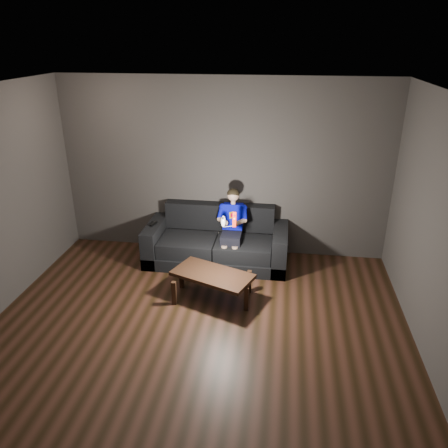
# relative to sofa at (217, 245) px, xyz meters

# --- Properties ---
(floor) EXTENTS (5.00, 5.00, 0.00)m
(floor) POSITION_rel_sofa_xyz_m (0.04, -2.07, -0.27)
(floor) COLOR black
(floor) RESTS_ON ground
(back_wall) EXTENTS (5.00, 0.04, 2.70)m
(back_wall) POSITION_rel_sofa_xyz_m (0.04, 0.43, 1.08)
(back_wall) COLOR #3E3A35
(back_wall) RESTS_ON ground
(ceiling) EXTENTS (5.00, 5.00, 0.02)m
(ceiling) POSITION_rel_sofa_xyz_m (0.04, -2.07, 2.43)
(ceiling) COLOR silver
(ceiling) RESTS_ON back_wall
(sofa) EXTENTS (2.12, 0.91, 0.82)m
(sofa) POSITION_rel_sofa_xyz_m (0.00, 0.00, 0.00)
(sofa) COLOR black
(sofa) RESTS_ON floor
(child) EXTENTS (0.43, 0.53, 1.07)m
(child) POSITION_rel_sofa_xyz_m (0.24, -0.06, 0.42)
(child) COLOR black
(child) RESTS_ON sofa
(wii_remote_red) EXTENTS (0.05, 0.08, 0.21)m
(wii_remote_red) POSITION_rel_sofa_xyz_m (0.32, -0.47, 0.64)
(wii_remote_red) COLOR red
(wii_remote_red) RESTS_ON child
(nunchuk_white) EXTENTS (0.07, 0.10, 0.16)m
(nunchuk_white) POSITION_rel_sofa_xyz_m (0.17, -0.47, 0.60)
(nunchuk_white) COLOR silver
(nunchuk_white) RESTS_ON child
(wii_remote_black) EXTENTS (0.08, 0.16, 0.03)m
(wii_remote_black) POSITION_rel_sofa_xyz_m (-0.95, -0.08, 0.33)
(wii_remote_black) COLOR black
(wii_remote_black) RESTS_ON sofa
(coffee_table) EXTENTS (1.14, 0.85, 0.37)m
(coffee_table) POSITION_rel_sofa_xyz_m (0.11, -1.04, 0.06)
(coffee_table) COLOR black
(coffee_table) RESTS_ON floor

